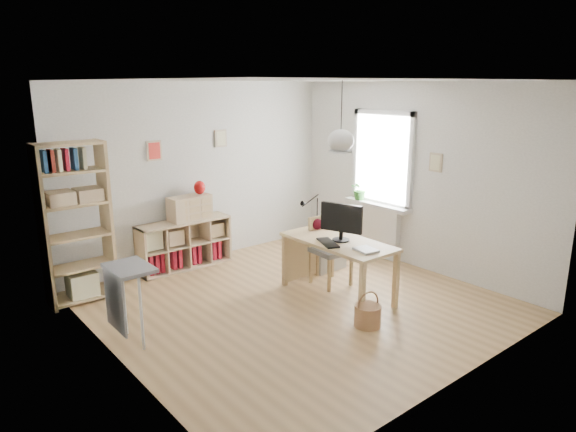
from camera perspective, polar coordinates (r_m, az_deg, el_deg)
ground at (r=6.51m, az=1.01°, el=-9.64°), size 4.50×4.50×0.00m
room_shell at (r=6.24m, az=5.89°, el=8.33°), size 4.50×4.50×4.50m
window_unit at (r=8.03m, az=10.48°, el=6.30°), size 0.07×1.16×1.46m
radiator at (r=8.24m, az=9.96°, el=-1.65°), size 0.10×0.80×0.80m
windowsill at (r=8.10m, az=9.86°, el=1.21°), size 0.22×1.20×0.06m
desk at (r=6.53m, az=5.58°, el=-3.48°), size 0.70×1.50×0.75m
cube_shelf at (r=7.79m, az=-11.67°, el=-3.48°), size 1.40×0.38×0.72m
tall_bookshelf at (r=6.76m, az=-22.63°, el=-0.11°), size 0.80×0.38×2.00m
side_table at (r=5.57m, az=-17.74°, el=-7.23°), size 0.40×0.55×0.85m
chair at (r=6.98m, az=4.49°, el=-3.34°), size 0.48×0.48×0.93m
wicker_basket at (r=5.96m, az=8.85°, el=-10.79°), size 0.31×0.30×0.42m
storage_chest at (r=7.66m, az=3.82°, el=-4.35°), size 0.58×0.64×0.58m
monitor at (r=6.41m, az=5.95°, el=-0.46°), size 0.23×0.53×0.48m
keyboard at (r=6.35m, az=4.46°, el=-2.99°), size 0.31×0.45×0.02m
task_lamp at (r=6.89m, az=2.39°, el=0.84°), size 0.39×0.15×0.42m
yarn_ball at (r=6.93m, az=3.20°, el=-0.89°), size 0.15×0.15×0.15m
paper_tray at (r=6.13m, az=8.65°, el=-3.74°), size 0.25×0.30×0.03m
drawer_chest at (r=7.65m, az=-10.87°, el=0.91°), size 0.64×0.32×0.36m
red_vase at (r=7.68m, az=-9.80°, el=3.13°), size 0.17×0.17×0.20m
potted_plant at (r=8.27m, az=8.00°, el=2.95°), size 0.31×0.27×0.33m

